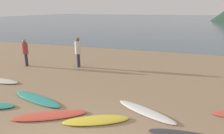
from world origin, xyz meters
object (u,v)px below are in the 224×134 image
object	(u,v)px
surfboard_6	(145,111)
person_1	(25,50)
surfboard_5	(96,120)
person_0	(78,50)
surfboard_3	(37,99)
surfboard_4	(50,115)

from	to	relation	value
surfboard_6	person_1	distance (m)	8.28
surfboard_5	person_0	size ratio (longest dim) A/B	1.17
surfboard_3	surfboard_4	xyz separation A→B (m)	(1.18, -0.87, -0.01)
surfboard_6	person_1	size ratio (longest dim) A/B	1.42
surfboard_5	surfboard_6	size ratio (longest dim) A/B	0.89
surfboard_3	surfboard_4	size ratio (longest dim) A/B	1.07
surfboard_4	surfboard_6	xyz separation A→B (m)	(2.76, 1.21, 0.00)
surfboard_3	surfboard_6	world-z (taller)	surfboard_3
surfboard_4	surfboard_6	size ratio (longest dim) A/B	1.04
surfboard_3	person_0	world-z (taller)	person_0
surfboard_4	surfboard_5	world-z (taller)	surfboard_5
surfboard_5	person_0	world-z (taller)	person_0
surfboard_3	surfboard_6	xyz separation A→B (m)	(3.94, 0.33, -0.01)
surfboard_4	person_0	bearing A→B (deg)	78.34
surfboard_6	surfboard_5	bearing A→B (deg)	-115.15
surfboard_6	surfboard_3	bearing A→B (deg)	-148.68
surfboard_6	person_0	world-z (taller)	person_0
surfboard_3	person_0	distance (m)	4.57
person_0	surfboard_4	bearing A→B (deg)	133.10
person_1	person_0	bearing A→B (deg)	99.07
surfboard_5	person_1	size ratio (longest dim) A/B	1.27
surfboard_5	person_1	xyz separation A→B (m)	(-6.24, 4.35, 0.87)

